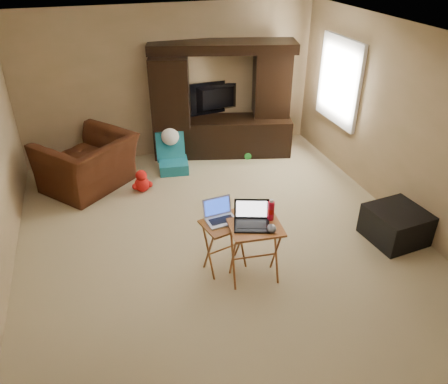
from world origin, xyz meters
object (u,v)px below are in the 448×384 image
object	(u,v)px
child_rocker	(173,154)
ottoman	(396,225)
push_toy	(254,143)
laptop_left	(222,213)
plush_toy	(142,181)
tray_table_left	(225,245)
entertainment_center	(222,101)
recliner	(88,163)
laptop_right	(252,217)
television	(219,99)
mouse_left	(243,221)
tray_table_right	(255,253)
water_bottle	(271,211)
mouse_right	(272,228)

from	to	relation	value
child_rocker	ottoman	world-z (taller)	child_rocker
push_toy	laptop_left	size ratio (longest dim) A/B	1.69
plush_toy	tray_table_left	size ratio (longest dim) A/B	0.56
entertainment_center	ottoman	xyz separation A→B (m)	(1.34, -3.12, -0.76)
recliner	laptop_right	world-z (taller)	laptop_right
television	laptop_left	distance (m)	3.34
child_rocker	mouse_left	distance (m)	2.69
child_rocker	tray_table_left	world-z (taller)	tray_table_left
child_rocker	laptop_right	xyz separation A→B (m)	(0.29, -2.85, 0.53)
child_rocker	laptop_left	bearing A→B (deg)	-81.24
recliner	ottoman	xyz separation A→B (m)	(3.65, -2.57, -0.19)
entertainment_center	child_rocker	distance (m)	1.25
television	push_toy	xyz separation A→B (m)	(0.52, -0.46, -0.72)
push_toy	ottoman	xyz separation A→B (m)	(0.82, -2.89, 0.00)
entertainment_center	laptop_right	world-z (taller)	entertainment_center
child_rocker	tray_table_right	world-z (taller)	tray_table_right
television	recliner	xyz separation A→B (m)	(-2.31, -0.78, -0.52)
child_rocker	push_toy	distance (m)	1.52
child_rocker	ottoman	size ratio (longest dim) A/B	0.95
television	water_bottle	size ratio (longest dim) A/B	4.44
plush_toy	water_bottle	size ratio (longest dim) A/B	1.61
tray_table_right	mouse_left	size ratio (longest dim) A/B	5.55
entertainment_center	water_bottle	xyz separation A→B (m)	(-0.46, -3.21, -0.14)
recliner	tray_table_left	size ratio (longest dim) A/B	1.96
plush_toy	ottoman	world-z (taller)	ottoman
child_rocker	laptop_left	world-z (taller)	laptop_left
mouse_right	water_bottle	distance (m)	0.23
mouse_right	child_rocker	bearing A→B (deg)	98.67
tray_table_left	laptop_right	distance (m)	0.62
child_rocker	mouse_right	world-z (taller)	mouse_right
tray_table_right	plush_toy	bearing A→B (deg)	116.71
child_rocker	laptop_left	xyz separation A→B (m)	(0.04, -2.55, 0.45)
child_rocker	push_toy	world-z (taller)	child_rocker
plush_toy	tray_table_left	distance (m)	2.18
tray_table_right	laptop_right	distance (m)	0.48
child_rocker	water_bottle	size ratio (longest dim) A/B	2.81
water_bottle	television	bearing A→B (deg)	82.43
plush_toy	mouse_right	xyz separation A→B (m)	(1.05, -2.47, 0.57)
tray_table_right	entertainment_center	bearing A→B (deg)	84.03
tray_table_left	television	bearing A→B (deg)	61.00
tray_table_left	water_bottle	size ratio (longest dim) A/B	2.88
recliner	water_bottle	xyz separation A→B (m)	(1.86, -2.65, 0.42)
mouse_left	mouse_right	bearing A→B (deg)	-59.72
laptop_left	mouse_right	world-z (taller)	laptop_left
laptop_right	water_bottle	size ratio (longest dim) A/B	1.70
ottoman	recliner	bearing A→B (deg)	144.86
television	water_bottle	bearing A→B (deg)	75.49
tray_table_right	mouse_right	bearing A→B (deg)	-37.38
push_toy	laptop_right	size ratio (longest dim) A/B	1.50
television	mouse_right	bearing A→B (deg)	74.82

